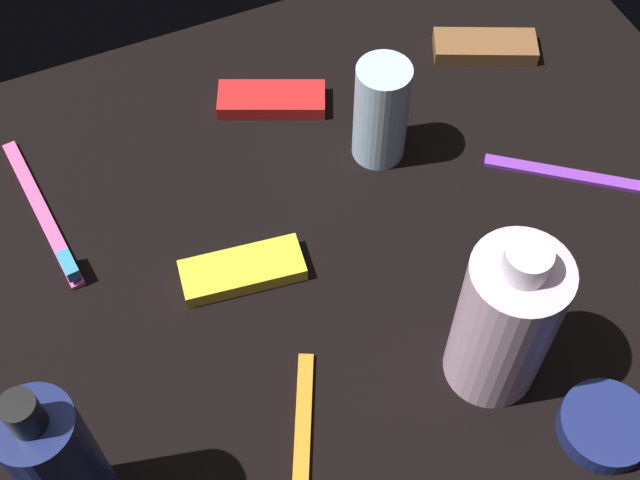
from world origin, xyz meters
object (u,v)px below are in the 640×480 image
at_px(toothbrush_pink, 45,218).
at_px(snack_bar_yellow, 242,270).
at_px(toothbrush_orange, 301,477).
at_px(bodywash_bottle, 505,322).
at_px(deodorant_stick, 381,112).
at_px(snack_bar_brown, 485,46).
at_px(cream_tin_right, 605,426).
at_px(toothbrush_purple, 596,177).
at_px(snack_bar_red, 272,100).
at_px(lotion_bottle, 62,467).

relative_size(toothbrush_pink, snack_bar_yellow, 1.73).
bearing_deg(toothbrush_orange, bodywash_bottle, -171.72).
distance_m(deodorant_stick, snack_bar_brown, 0.18).
xyz_separation_m(deodorant_stick, snack_bar_yellow, (0.17, 0.08, -0.05)).
bearing_deg(cream_tin_right, snack_bar_yellow, -49.86).
height_order(toothbrush_purple, snack_bar_brown, toothbrush_purple).
xyz_separation_m(snack_bar_red, snack_bar_brown, (-0.23, 0.02, 0.00)).
relative_size(lotion_bottle, snack_bar_brown, 1.76).
relative_size(toothbrush_purple, toothbrush_pink, 0.84).
xyz_separation_m(bodywash_bottle, deodorant_stick, (-0.02, -0.24, -0.02)).
relative_size(deodorant_stick, toothbrush_purple, 0.70).
xyz_separation_m(lotion_bottle, snack_bar_red, (-0.27, -0.31, -0.07)).
bearing_deg(deodorant_stick, toothbrush_pink, -8.07).
relative_size(bodywash_bottle, toothbrush_pink, 0.93).
bearing_deg(toothbrush_purple, bodywash_bottle, 34.27).
xyz_separation_m(toothbrush_pink, cream_tin_right, (-0.34, 0.36, 0.00)).
relative_size(deodorant_stick, toothbrush_pink, 0.59).
bearing_deg(bodywash_bottle, deodorant_stick, -93.83).
height_order(bodywash_bottle, toothbrush_pink, bodywash_bottle).
relative_size(deodorant_stick, snack_bar_brown, 1.02).
bearing_deg(bodywash_bottle, toothbrush_pink, -44.00).
relative_size(deodorant_stick, snack_bar_red, 1.02).
height_order(toothbrush_purple, toothbrush_orange, same).
relative_size(bodywash_bottle, toothbrush_purple, 1.10).
bearing_deg(toothbrush_pink, snack_bar_yellow, 139.13).
distance_m(toothbrush_purple, toothbrush_orange, 0.39).
bearing_deg(bodywash_bottle, toothbrush_purple, -145.73).
xyz_separation_m(snack_bar_yellow, snack_bar_brown, (-0.32, -0.15, 0.00)).
height_order(deodorant_stick, toothbrush_orange, deodorant_stick).
xyz_separation_m(snack_bar_brown, cream_tin_right, (0.12, 0.39, 0.00)).
distance_m(deodorant_stick, toothbrush_orange, 0.33).
bearing_deg(snack_bar_yellow, snack_bar_brown, -146.92).
xyz_separation_m(lotion_bottle, snack_bar_brown, (-0.49, -0.29, -0.07)).
relative_size(toothbrush_orange, cream_tin_right, 2.37).
xyz_separation_m(toothbrush_purple, snack_bar_red, (0.24, -0.21, 0.00)).
distance_m(deodorant_stick, toothbrush_pink, 0.31).
bearing_deg(toothbrush_orange, deodorant_stick, -125.82).
bearing_deg(toothbrush_orange, toothbrush_pink, -69.05).
xyz_separation_m(lotion_bottle, bodywash_bottle, (-0.32, 0.02, -0.01)).
relative_size(snack_bar_yellow, cream_tin_right, 1.47).
relative_size(toothbrush_purple, snack_bar_red, 1.46).
relative_size(lotion_bottle, snack_bar_yellow, 1.76).
distance_m(bodywash_bottle, toothbrush_purple, 0.23).
height_order(lotion_bottle, snack_bar_yellow, lotion_bottle).
bearing_deg(toothbrush_pink, toothbrush_purple, 161.80).
bearing_deg(bodywash_bottle, snack_bar_brown, -119.00).
xyz_separation_m(snack_bar_yellow, cream_tin_right, (-0.20, 0.24, 0.00)).
xyz_separation_m(bodywash_bottle, toothbrush_purple, (-0.18, -0.12, -0.07)).
bearing_deg(snack_bar_red, snack_bar_brown, -161.16).
relative_size(lotion_bottle, snack_bar_red, 1.76).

